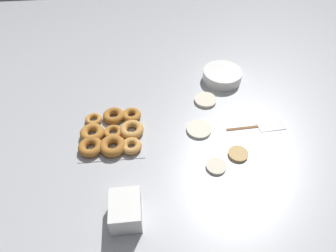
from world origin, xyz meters
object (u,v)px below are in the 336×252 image
(pancake_2, at_px, (238,154))
(pancake_3, at_px, (216,166))
(pancake_1, at_px, (199,129))
(container_stack, at_px, (126,210))
(donut_tray, at_px, (112,133))
(batter_bowl, at_px, (222,76))
(pancake_0, at_px, (205,100))
(spatula, at_px, (265,126))

(pancake_2, xyz_separation_m, pancake_3, (0.05, -0.11, -0.00))
(pancake_1, distance_m, container_stack, 0.52)
(pancake_2, distance_m, container_stack, 0.54)
(pancake_2, bearing_deg, container_stack, -63.44)
(donut_tray, xyz_separation_m, batter_bowl, (-0.36, 0.59, 0.01))
(batter_bowl, relative_size, container_stack, 1.54)
(pancake_3, height_order, batter_bowl, batter_bowl)
(pancake_0, bearing_deg, donut_tray, -67.66)
(container_stack, bearing_deg, pancake_2, 116.56)
(pancake_3, relative_size, donut_tray, 0.28)
(pancake_1, relative_size, donut_tray, 0.38)
(pancake_0, xyz_separation_m, pancake_1, (0.20, -0.07, -0.00))
(pancake_0, xyz_separation_m, spatula, (0.20, 0.25, -0.01))
(container_stack, height_order, spatula, container_stack)
(donut_tray, bearing_deg, pancake_1, 89.37)
(pancake_0, relative_size, spatula, 0.40)
(pancake_2, bearing_deg, donut_tray, -106.86)
(pancake_2, relative_size, donut_tray, 0.28)
(pancake_0, xyz_separation_m, container_stack, (0.59, -0.40, 0.04))
(container_stack, bearing_deg, pancake_3, 116.52)
(pancake_0, bearing_deg, pancake_3, -4.36)
(batter_bowl, distance_m, spatula, 0.39)
(pancake_2, height_order, container_stack, container_stack)
(donut_tray, distance_m, container_stack, 0.41)
(pancake_2, bearing_deg, spatula, 131.92)
(pancake_0, bearing_deg, pancake_2, 12.07)
(spatula, bearing_deg, donut_tray, 176.25)
(container_stack, bearing_deg, batter_bowl, 145.42)
(pancake_0, distance_m, pancake_1, 0.21)
(donut_tray, relative_size, container_stack, 2.24)
(container_stack, bearing_deg, donut_tray, -171.11)
(pancake_0, xyz_separation_m, donut_tray, (0.19, -0.47, 0.01))
(donut_tray, distance_m, batter_bowl, 0.69)
(pancake_1, distance_m, donut_tray, 0.40)
(pancake_2, xyz_separation_m, donut_tray, (-0.16, -0.54, 0.01))
(pancake_0, height_order, donut_tray, donut_tray)
(donut_tray, height_order, container_stack, container_stack)
(pancake_2, distance_m, pancake_3, 0.12)
(pancake_0, distance_m, pancake_3, 0.41)
(donut_tray, distance_m, spatula, 0.71)
(pancake_3, xyz_separation_m, spatula, (-0.21, 0.28, -0.00))
(donut_tray, bearing_deg, pancake_3, 63.35)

